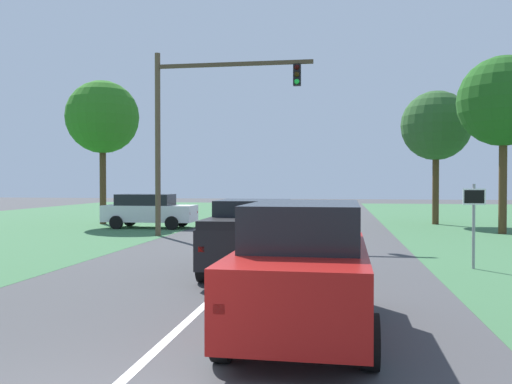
% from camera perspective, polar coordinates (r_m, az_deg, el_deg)
% --- Properties ---
extents(ground_plane, '(120.00, 120.00, 0.00)m').
position_cam_1_polar(ground_plane, '(15.36, -0.83, -7.87)').
color(ground_plane, '#424244').
extents(red_suv_near, '(2.20, 4.87, 2.05)m').
position_cam_1_polar(red_suv_near, '(8.55, 5.20, -7.80)').
color(red_suv_near, '#9E1411').
rests_on(red_suv_near, ground_plane).
extents(pickup_truck_lead, '(2.33, 5.20, 1.92)m').
position_cam_1_polar(pickup_truck_lead, '(14.04, -0.20, -4.62)').
color(pickup_truck_lead, black).
rests_on(pickup_truck_lead, ground_plane).
extents(traffic_light, '(6.97, 0.40, 8.07)m').
position_cam_1_polar(traffic_light, '(23.62, -6.51, 8.08)').
color(traffic_light, brown).
rests_on(traffic_light, ground_plane).
extents(keep_moving_sign, '(0.60, 0.09, 2.34)m').
position_cam_1_polar(keep_moving_sign, '(15.77, 22.30, -2.23)').
color(keep_moving_sign, gray).
rests_on(keep_moving_sign, ground_plane).
extents(oak_tree_right, '(4.12, 4.12, 8.16)m').
position_cam_1_polar(oak_tree_right, '(27.19, 24.98, 8.75)').
color(oak_tree_right, '#4C351E').
rests_on(oak_tree_right, ground_plane).
extents(crossing_suv_far, '(4.72, 2.11, 1.75)m').
position_cam_1_polar(crossing_suv_far, '(28.22, -11.40, -1.92)').
color(crossing_suv_far, silver).
rests_on(crossing_suv_far, ground_plane).
extents(extra_tree_1, '(3.89, 3.89, 7.51)m').
position_cam_1_polar(extra_tree_1, '(31.77, 18.72, 6.70)').
color(extra_tree_1, '#4C351E').
rests_on(extra_tree_1, ground_plane).
extents(extra_tree_2, '(4.10, 4.10, 8.12)m').
position_cam_1_polar(extra_tree_2, '(31.66, -16.11, 7.67)').
color(extra_tree_2, '#4C351E').
rests_on(extra_tree_2, ground_plane).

